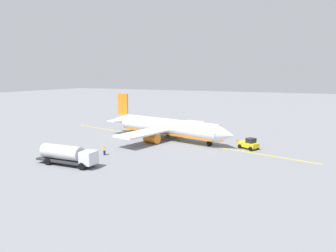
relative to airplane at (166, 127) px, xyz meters
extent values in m
plane|color=slate|center=(0.49, -0.11, -2.62)|extent=(400.00, 400.00, 0.00)
cylinder|color=white|center=(0.49, -0.11, 0.17)|extent=(25.50, 8.94, 3.59)
cube|color=orange|center=(0.49, -0.11, -0.82)|extent=(23.98, 8.01, 1.01)
cone|color=white|center=(14.23, -3.13, 0.17)|extent=(4.17, 4.12, 3.45)
cone|color=white|center=(-13.93, 3.06, 0.53)|extent=(5.46, 4.04, 3.06)
cube|color=orange|center=(-13.24, 2.91, 4.37)|extent=(3.20, 1.04, 5.20)
cube|color=white|center=(-13.24, 2.91, 0.57)|extent=(4.15, 8.72, 0.24)
cube|color=white|center=(-0.48, 0.11, -0.28)|extent=(10.34, 26.74, 0.36)
cylinder|color=orange|center=(1.41, 5.01, -1.53)|extent=(3.58, 2.74, 2.10)
cylinder|color=orange|center=(-0.82, -5.14, -1.53)|extent=(3.58, 2.74, 2.10)
cylinder|color=#4C4C51|center=(10.80, -2.37, -1.49)|extent=(0.24, 0.24, 1.17)
cylinder|color=black|center=(10.80, -2.37, -2.07)|extent=(1.16, 0.63, 1.10)
cylinder|color=#4C4C51|center=(-0.90, 2.86, -1.49)|extent=(0.24, 0.24, 1.17)
cylinder|color=black|center=(-0.90, 2.86, -2.07)|extent=(1.16, 0.63, 1.10)
cylinder|color=#4C4C51|center=(-2.02, -2.22, -1.49)|extent=(0.24, 0.24, 1.17)
cylinder|color=black|center=(-2.02, -2.22, -2.07)|extent=(1.16, 0.63, 1.10)
cube|color=#2D2D33|center=(-5.74, -24.78, -1.92)|extent=(10.06, 2.85, 0.30)
cube|color=silver|center=(-1.15, -24.62, -0.97)|extent=(2.08, 2.47, 2.00)
cube|color=black|center=(-0.25, -24.58, -0.57)|extent=(0.23, 2.00, 0.90)
cylinder|color=silver|center=(-6.34, -24.80, -0.62)|extent=(7.26, 2.55, 2.30)
cylinder|color=black|center=(-1.60, -23.38, -2.07)|extent=(1.11, 0.39, 1.10)
cylinder|color=black|center=(-1.51, -25.88, -2.07)|extent=(1.11, 0.39, 1.10)
cylinder|color=black|center=(-8.30, -23.62, -2.07)|extent=(1.11, 0.39, 1.10)
cylinder|color=black|center=(-8.21, -26.12, -2.07)|extent=(1.11, 0.39, 1.10)
cube|color=yellow|center=(18.37, -1.39, -1.77)|extent=(4.12, 3.42, 0.90)
cube|color=black|center=(18.81, -1.62, -0.87)|extent=(1.98, 2.06, 0.90)
cylinder|color=black|center=(16.76, -1.69, -2.22)|extent=(0.85, 0.63, 0.80)
cylinder|color=black|center=(17.67, 0.09, -2.22)|extent=(0.85, 0.63, 0.80)
cylinder|color=black|center=(19.07, -2.87, -2.22)|extent=(0.85, 0.63, 0.80)
cylinder|color=black|center=(19.98, -1.09, -2.22)|extent=(0.85, 0.63, 0.80)
cube|color=navy|center=(-3.88, -17.19, -2.20)|extent=(0.50, 0.54, 0.85)
cube|color=yellow|center=(-3.88, -17.19, -1.47)|extent=(0.57, 0.63, 0.60)
sphere|color=tan|center=(-3.88, -17.19, -1.03)|extent=(0.24, 0.24, 0.24)
cone|color=#F2590F|center=(14.85, 4.25, -2.30)|extent=(0.59, 0.59, 0.65)
cone|color=#F2590F|center=(11.92, 2.71, -2.29)|extent=(0.60, 0.60, 0.67)
cube|color=yellow|center=(0.49, -0.11, -2.62)|extent=(61.64, 13.82, 0.01)
camera|label=1|loc=(29.56, -60.53, 11.52)|focal=33.07mm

